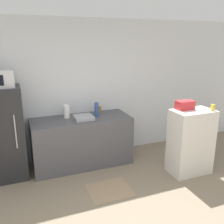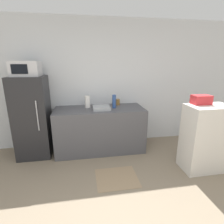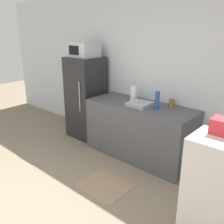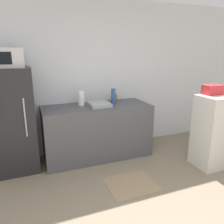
{
  "view_description": "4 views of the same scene",
  "coord_description": "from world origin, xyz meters",
  "views": [
    {
      "loc": [
        -0.93,
        -1.88,
        2.19
      ],
      "look_at": [
        0.43,
        1.59,
        1.13
      ],
      "focal_mm": 40.0,
      "sensor_mm": 36.0,
      "label": 1
    },
    {
      "loc": [
        -0.22,
        -1.06,
        1.76
      ],
      "look_at": [
        0.26,
        1.77,
        0.93
      ],
      "focal_mm": 28.0,
      "sensor_mm": 36.0,
      "label": 2
    },
    {
      "loc": [
        2.22,
        -0.84,
        2.02
      ],
      "look_at": [
        0.13,
        1.53,
        0.95
      ],
      "focal_mm": 40.0,
      "sensor_mm": 36.0,
      "label": 3
    },
    {
      "loc": [
        -0.93,
        -1.07,
        1.71
      ],
      "look_at": [
        0.12,
        1.62,
        0.93
      ],
      "focal_mm": 35.0,
      "sensor_mm": 36.0,
      "label": 4
    }
  ],
  "objects": [
    {
      "name": "refrigerator",
      "position": [
        -1.16,
        2.25,
        0.76
      ],
      "size": [
        0.6,
        0.59,
        1.52
      ],
      "color": "#232326",
      "rests_on": "ground_plane"
    },
    {
      "name": "kitchen_rug",
      "position": [
        0.25,
        1.25,
        0.0
      ],
      "size": [
        0.65,
        0.56,
        0.01
      ],
      "primitive_type": "cube",
      "color": "#937A5B",
      "rests_on": "ground_plane"
    },
    {
      "name": "shelf_cabinet",
      "position": [
        1.73,
        1.27,
        0.55
      ],
      "size": [
        0.69,
        0.43,
        1.11
      ],
      "primitive_type": "cube",
      "color": "silver",
      "rests_on": "ground_plane"
    },
    {
      "name": "microwave",
      "position": [
        -1.16,
        2.25,
        1.65
      ],
      "size": [
        0.46,
        0.41,
        0.26
      ],
      "color": "#BCBCC1",
      "rests_on": "refrigerator"
    },
    {
      "name": "bottle_tall",
      "position": [
        0.38,
        2.24,
        1.01
      ],
      "size": [
        0.07,
        0.07,
        0.26
      ],
      "primitive_type": "cylinder",
      "color": "#2D4C8C",
      "rests_on": "counter"
    },
    {
      "name": "counter",
      "position": [
        0.09,
        2.25,
        0.44
      ],
      "size": [
        1.75,
        0.71,
        0.88
      ],
      "primitive_type": "cube",
      "color": "#4C4C51",
      "rests_on": "ground_plane"
    },
    {
      "name": "wall_back",
      "position": [
        0.0,
        2.63,
        1.3
      ],
      "size": [
        8.0,
        0.06,
        2.6
      ],
      "primitive_type": "cube",
      "color": "silver",
      "rests_on": "ground_plane"
    },
    {
      "name": "paper_towel_roll",
      "position": [
        -0.13,
        2.37,
        1.0
      ],
      "size": [
        0.1,
        0.1,
        0.24
      ],
      "primitive_type": "cylinder",
      "color": "white",
      "rests_on": "counter"
    },
    {
      "name": "bottle_short",
      "position": [
        0.51,
        2.47,
        0.94
      ],
      "size": [
        0.08,
        0.08,
        0.13
      ],
      "primitive_type": "cylinder",
      "color": "olive",
      "rests_on": "counter"
    },
    {
      "name": "sink_basin",
      "position": [
        0.12,
        2.18,
        0.91
      ],
      "size": [
        0.33,
        0.32,
        0.06
      ],
      "primitive_type": "cube",
      "color": "#9EA3A8",
      "rests_on": "counter"
    }
  ]
}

